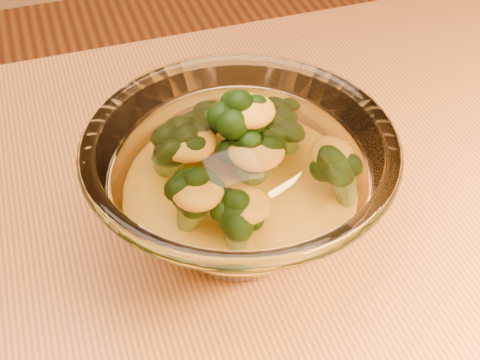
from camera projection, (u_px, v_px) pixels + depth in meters
table at (331, 343)px, 0.61m from camera, size 1.20×0.80×0.75m
glass_bowl at (240, 185)px, 0.53m from camera, size 0.24×0.24×0.11m
cheese_sauce at (240, 205)px, 0.55m from camera, size 0.13×0.13×0.04m
broccoli_heap at (240, 156)px, 0.53m from camera, size 0.15×0.14×0.09m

